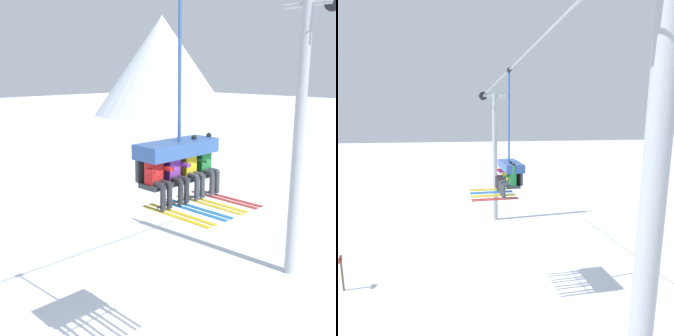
% 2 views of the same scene
% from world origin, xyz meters
% --- Properties ---
extents(ground_plane, '(200.00, 200.00, 0.00)m').
position_xyz_m(ground_plane, '(0.00, 0.00, 0.00)').
color(ground_plane, silver).
extents(lift_tower_near, '(0.36, 1.88, 9.23)m').
position_xyz_m(lift_tower_near, '(-7.71, -0.02, 4.78)').
color(lift_tower_near, '#9EA3A8').
rests_on(lift_tower_near, ground_plane).
extents(lift_tower_far, '(0.36, 1.88, 9.23)m').
position_xyz_m(lift_tower_far, '(7.54, -0.02, 4.78)').
color(lift_tower_far, '#9EA3A8').
rests_on(lift_tower_far, ground_plane).
extents(lift_cable, '(17.25, 0.05, 0.05)m').
position_xyz_m(lift_cable, '(-0.09, -0.80, 8.95)').
color(lift_cable, '#9EA3A8').
extents(chairlift_chair, '(1.88, 0.74, 4.59)m').
position_xyz_m(chairlift_chair, '(1.00, -0.73, 5.34)').
color(chairlift_chair, '#33383D').
extents(skier_red, '(0.46, 1.70, 1.23)m').
position_xyz_m(skier_red, '(0.27, -0.95, 4.98)').
color(skier_red, red).
extents(skier_purple, '(0.46, 1.70, 1.23)m').
position_xyz_m(skier_purple, '(0.76, -0.95, 4.98)').
color(skier_purple, purple).
extents(skier_yellow, '(0.48, 1.70, 1.34)m').
position_xyz_m(skier_yellow, '(1.25, -0.94, 5.00)').
color(skier_yellow, yellow).
extents(skier_green, '(0.48, 1.70, 1.34)m').
position_xyz_m(skier_green, '(1.74, -0.94, 5.00)').
color(skier_green, '#23843D').
extents(trail_sign, '(0.36, 0.08, 1.60)m').
position_xyz_m(trail_sign, '(-0.54, -7.67, 0.90)').
color(trail_sign, brown).
rests_on(trail_sign, ground_plane).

